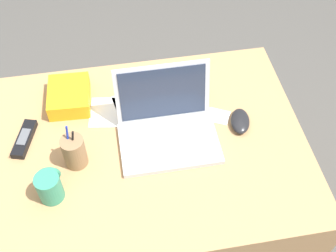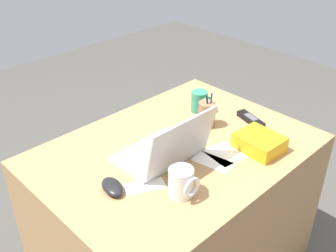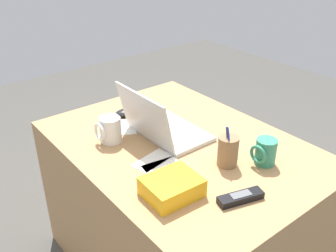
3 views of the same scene
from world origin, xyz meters
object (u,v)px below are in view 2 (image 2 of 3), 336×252
Objects in this scene: coffee_mug_tall at (182,182)px; computer_mouse at (112,187)px; coffee_mug_white at (200,102)px; pen_holder at (207,114)px; laptop at (165,150)px; snack_bag at (259,143)px; cordless_phone at (251,119)px.

computer_mouse is at bearing -49.41° from coffee_mug_tall.
computer_mouse is at bearing 15.13° from coffee_mug_white.
laptop is at bearing 10.76° from pen_holder.
laptop reaches higher than pen_holder.
laptop is at bearing -33.24° from snack_bag.
computer_mouse is 0.59m from pen_holder.
computer_mouse is 0.69× the size of pen_holder.
coffee_mug_tall is (0.50, 0.37, 0.00)m from coffee_mug_white.
snack_bag is at bearing 80.00° from coffee_mug_white.
cordless_phone is at bearing 111.85° from coffee_mug_white.
laptop reaches higher than computer_mouse.
coffee_mug_white reaches higher than computer_mouse.
cordless_phone is (-0.60, -0.13, -0.04)m from coffee_mug_tall.
cordless_phone is at bearing 173.21° from laptop.
pen_holder reaches higher than coffee_mug_white.
computer_mouse is 0.25m from coffee_mug_tall.
coffee_mug_tall is 0.49m from pen_holder.
coffee_mug_tall is 0.64× the size of pen_holder.
computer_mouse is at bearing -4.01° from cordless_phone.
coffee_mug_tall is at bearing 31.01° from pen_holder.
coffee_mug_tall is 0.43m from snack_bag.
snack_bag is at bearing 174.25° from computer_mouse.
laptop reaches higher than cordless_phone.
coffee_mug_white is 0.94× the size of coffee_mug_tall.
coffee_mug_tall is at bearing 144.32° from computer_mouse.
laptop reaches higher than snack_bag.
computer_mouse is at bearing -19.49° from snack_bag.
laptop is 2.00× the size of pen_holder.
laptop is at bearing 23.58° from coffee_mug_white.
computer_mouse is 0.64× the size of snack_bag.
coffee_mug_tall reaches higher than computer_mouse.
snack_bag is at bearing 92.59° from pen_holder.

